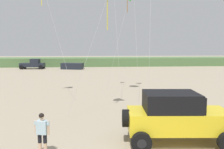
# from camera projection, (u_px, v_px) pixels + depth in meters

# --- Properties ---
(dune_ridge) EXTENTS (90.00, 7.90, 1.85)m
(dune_ridge) POSITION_uv_depth(u_px,v_px,m) (74.00, 62.00, 54.73)
(dune_ridge) COLOR #567A47
(dune_ridge) RESTS_ON ground_plane
(jeep) EXTENTS (4.94, 2.69, 2.26)m
(jeep) POSITION_uv_depth(u_px,v_px,m) (177.00, 116.00, 10.53)
(jeep) COLOR yellow
(jeep) RESTS_ON ground_plane
(person_watching) EXTENTS (0.61, 0.37, 1.67)m
(person_watching) POSITION_uv_depth(u_px,v_px,m) (42.00, 131.00, 9.42)
(person_watching) COLOR #DBB28E
(person_watching) RESTS_ON ground_plane
(distant_pickup) EXTENTS (4.68, 2.55, 1.98)m
(distant_pickup) POSITION_uv_depth(u_px,v_px,m) (33.00, 64.00, 46.84)
(distant_pickup) COLOR #1E232D
(distant_pickup) RESTS_ON ground_plane
(distant_sedan) EXTENTS (4.52, 2.88, 1.20)m
(distant_sedan) POSITION_uv_depth(u_px,v_px,m) (72.00, 66.00, 46.12)
(distant_sedan) COLOR #1E232D
(distant_sedan) RESTS_ON ground_plane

